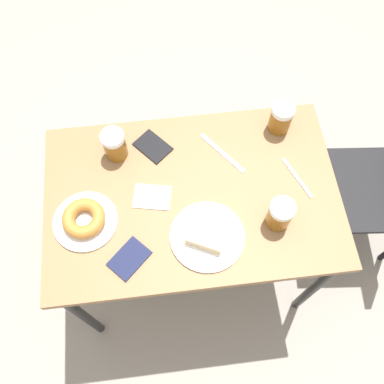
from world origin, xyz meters
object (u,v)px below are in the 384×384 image
Objects in this scene: beer_mug_center at (115,145)px; passport_far_edge at (129,258)px; passport_near_edge at (153,146)px; beer_mug_right at (280,214)px; knife at (222,153)px; plate_with_cake at (207,235)px; napkin_folded at (152,197)px; beer_mug_left at (281,118)px; plate_with_donut at (84,219)px; fork at (297,177)px.

passport_far_edge is at bearing 3.11° from beer_mug_center.
beer_mug_center is 0.14m from passport_near_edge.
knife is (-0.28, -0.14, -0.06)m from beer_mug_right.
passport_near_edge is (-0.37, -0.15, -0.01)m from plate_with_cake.
plate_with_cake is 0.40m from passport_near_edge.
passport_near_edge is at bearing -157.69° from plate_with_cake.
napkin_folded is 0.30m from knife.
beer_mug_left reaches higher than knife.
beer_mug_right reaches higher than plate_with_donut.
beer_mug_left is 0.83× the size of napkin_folded.
plate_with_donut is 0.78m from beer_mug_left.
plate_with_donut is at bearing -67.59° from beer_mug_left.
plate_with_cake is 2.10× the size of beer_mug_center.
napkin_folded is at bearing 105.73° from plate_with_donut.
napkin_folded is at bearing -61.34° from knife.
beer_mug_right is (0.33, 0.52, 0.00)m from beer_mug_center.
plate_with_donut is 1.84× the size of beer_mug_left.
beer_mug_center is at bearing -85.98° from beer_mug_left.
fork is at bearing 74.39° from beer_mug_center.
passport_far_edge is at bearing 43.62° from plate_with_donut.
beer_mug_center is 0.23m from napkin_folded.
beer_mug_center is at bearing -176.89° from passport_far_edge.
beer_mug_left is 0.23m from fork.
beer_mug_left is 0.25m from knife.
beer_mug_right is 0.70× the size of fork.
passport_near_edge and passport_far_edge have the same top height.
beer_mug_left is 0.38m from beer_mug_right.
passport_far_edge reaches higher than napkin_folded.
plate_with_donut is at bearing -74.27° from napkin_folded.
knife is at bearing 134.89° from passport_far_edge.
beer_mug_right reaches higher than plate_with_cake.
fork is (-0.18, 0.34, -0.01)m from plate_with_cake.
plate_with_donut reaches higher than fork.
beer_mug_center reaches higher than plate_with_cake.
beer_mug_center is at bearing 155.33° from plate_with_donut.
plate_with_donut is at bearing -83.87° from fork.
beer_mug_left is at bearing 112.41° from plate_with_donut.
plate_with_donut is 1.28× the size of fork.
plate_with_donut is at bearing -104.25° from plate_with_cake.
plate_with_cake is 0.33m from knife.
passport_far_edge is (0.22, -0.60, 0.00)m from fork.
fork is (0.22, 0.02, -0.06)m from beer_mug_left.
beer_mug_right is at bearing 83.46° from plate_with_donut.
fork is (-0.08, 0.74, -0.02)m from plate_with_donut.
passport_far_edge is (0.21, -0.09, 0.00)m from napkin_folded.
plate_with_cake is at bearing 99.70° from passport_far_edge.
plate_with_cake is 1.62× the size of passport_near_edge.
plate_with_donut is 0.75m from fork.
plate_with_cake is at bearing -83.37° from beer_mug_right.
plate_with_cake is at bearing -38.93° from beer_mug_left.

